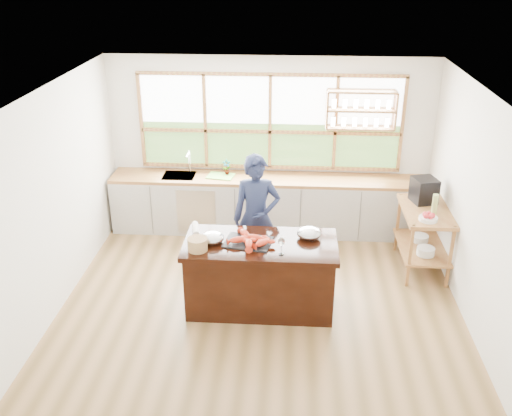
# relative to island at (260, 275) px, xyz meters

# --- Properties ---
(ground_plane) EXTENTS (5.00, 5.00, 0.00)m
(ground_plane) POSITION_rel_island_xyz_m (0.00, 0.20, -0.45)
(ground_plane) COLOR #987044
(room_shell) EXTENTS (5.02, 4.52, 2.71)m
(room_shell) POSITION_rel_island_xyz_m (0.02, 0.71, 1.30)
(room_shell) COLOR silver
(room_shell) RESTS_ON ground_plane
(back_counter) EXTENTS (4.90, 0.63, 0.90)m
(back_counter) POSITION_rel_island_xyz_m (-0.02, 2.14, 0.00)
(back_counter) COLOR #B4B1AB
(back_counter) RESTS_ON ground_plane
(right_shelf_unit) EXTENTS (0.62, 1.10, 0.90)m
(right_shelf_unit) POSITION_rel_island_xyz_m (2.19, 1.09, 0.15)
(right_shelf_unit) COLOR olive
(right_shelf_unit) RESTS_ON ground_plane
(island) EXTENTS (1.85, 0.90, 0.90)m
(island) POSITION_rel_island_xyz_m (0.00, 0.00, 0.00)
(island) COLOR black
(island) RESTS_ON ground_plane
(cook) EXTENTS (0.67, 0.47, 1.74)m
(cook) POSITION_rel_island_xyz_m (-0.10, 0.76, 0.41)
(cook) COLOR #181F3D
(cook) RESTS_ON ground_plane
(potted_plant) EXTENTS (0.15, 0.12, 0.25)m
(potted_plant) POSITION_rel_island_xyz_m (-0.66, 2.20, 0.57)
(potted_plant) COLOR slate
(potted_plant) RESTS_ON back_counter
(cutting_board) EXTENTS (0.45, 0.37, 0.01)m
(cutting_board) POSITION_rel_island_xyz_m (-0.75, 2.14, 0.45)
(cutting_board) COLOR #6BB542
(cutting_board) RESTS_ON back_counter
(espresso_machine) EXTENTS (0.38, 0.39, 0.35)m
(espresso_machine) POSITION_rel_island_xyz_m (2.19, 1.37, 0.62)
(espresso_machine) COLOR black
(espresso_machine) RESTS_ON right_shelf_unit
(wine_bottle) EXTENTS (0.10, 0.10, 0.30)m
(wine_bottle) POSITION_rel_island_xyz_m (2.24, 0.91, 0.60)
(wine_bottle) COLOR #98A655
(wine_bottle) RESTS_ON right_shelf_unit
(fruit_bowl) EXTENTS (0.24, 0.24, 0.11)m
(fruit_bowl) POSITION_rel_island_xyz_m (2.14, 0.76, 0.49)
(fruit_bowl) COLOR silver
(fruit_bowl) RESTS_ON right_shelf_unit
(slate_board) EXTENTS (0.61, 0.49, 0.02)m
(slate_board) POSITION_rel_island_xyz_m (-0.15, -0.01, 0.45)
(slate_board) COLOR black
(slate_board) RESTS_ON island
(lobster_pile) EXTENTS (0.52, 0.48, 0.08)m
(lobster_pile) POSITION_rel_island_xyz_m (-0.13, -0.04, 0.50)
(lobster_pile) COLOR #D2461D
(lobster_pile) RESTS_ON slate_board
(mixing_bowl_left) EXTENTS (0.28, 0.28, 0.13)m
(mixing_bowl_left) POSITION_rel_island_xyz_m (-0.57, -0.03, 0.50)
(mixing_bowl_left) COLOR #ACAFB4
(mixing_bowl_left) RESTS_ON island
(mixing_bowl_right) EXTENTS (0.30, 0.30, 0.14)m
(mixing_bowl_right) POSITION_rel_island_xyz_m (0.58, 0.16, 0.51)
(mixing_bowl_right) COLOR #ACAFB4
(mixing_bowl_right) RESTS_ON island
(wine_glass) EXTENTS (0.08, 0.08, 0.22)m
(wine_glass) POSITION_rel_island_xyz_m (0.26, -0.27, 0.61)
(wine_glass) COLOR white
(wine_glass) RESTS_ON island
(wicker_basket) EXTENTS (0.24, 0.24, 0.15)m
(wicker_basket) POSITION_rel_island_xyz_m (-0.72, -0.23, 0.52)
(wicker_basket) COLOR #A6864D
(wicker_basket) RESTS_ON island
(parchment_roll) EXTENTS (0.14, 0.31, 0.08)m
(parchment_roll) POSITION_rel_island_xyz_m (-0.83, 0.23, 0.49)
(parchment_roll) COLOR white
(parchment_roll) RESTS_ON island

